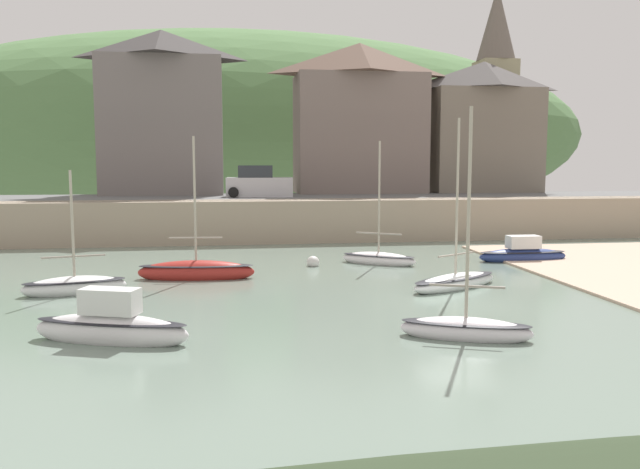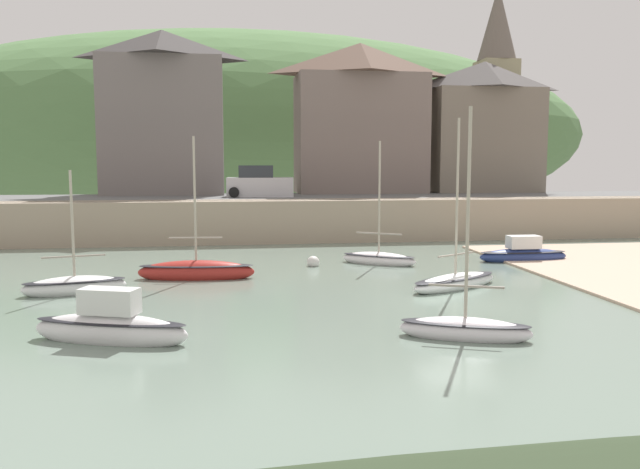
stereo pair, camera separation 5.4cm
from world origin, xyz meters
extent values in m
cube|color=slate|center=(0.00, 0.00, -0.03)|extent=(48.00, 40.00, 0.06)
cube|color=tan|center=(0.00, 17.00, 1.20)|extent=(48.00, 2.40, 2.40)
cube|color=#606060|center=(0.00, 20.70, 2.35)|extent=(48.00, 9.00, 0.10)
ellipsoid|color=#547D48|center=(-5.99, 55.20, 7.66)|extent=(80.00, 44.00, 21.88)
cube|color=slate|center=(-11.54, 25.20, 6.87)|extent=(7.87, 5.40, 8.94)
pyramid|color=#3D3938|center=(-11.54, 25.20, 12.30)|extent=(8.17, 5.70, 1.92)
cube|color=#75655E|center=(1.89, 25.20, 6.48)|extent=(8.87, 4.72, 8.15)
pyramid|color=brown|center=(1.89, 25.20, 11.65)|extent=(9.17, 5.02, 2.19)
cube|color=#72685B|center=(10.98, 25.20, 6.06)|extent=(7.76, 4.20, 7.32)
pyramid|color=#544F4D|center=(10.98, 25.20, 10.70)|extent=(8.06, 4.50, 1.96)
cube|color=gray|center=(13.51, 29.20, 7.39)|extent=(2.80, 2.80, 9.98)
cone|color=#665B51|center=(13.51, 29.20, 15.26)|extent=(3.00, 3.00, 5.75)
ellipsoid|color=white|center=(-0.70, 8.19, 0.19)|extent=(3.39, 2.72, 0.70)
ellipsoid|color=black|center=(-0.70, 8.19, 0.38)|extent=(3.33, 2.67, 0.12)
cylinder|color=#B2A893|center=(-0.70, 8.19, 3.01)|extent=(0.09, 0.09, 4.94)
cylinder|color=gray|center=(-0.70, 8.19, 1.38)|extent=(1.82, 1.27, 0.07)
ellipsoid|color=white|center=(-10.39, -3.24, 0.26)|extent=(4.26, 2.23, 0.95)
ellipsoid|color=black|center=(-10.39, -3.24, 0.52)|extent=(4.17, 2.19, 0.12)
cube|color=silver|center=(-10.39, -3.24, 1.06)|extent=(1.59, 1.08, 0.65)
ellipsoid|color=white|center=(-1.32, -4.21, 0.20)|extent=(3.49, 2.10, 0.72)
ellipsoid|color=black|center=(-1.32, -4.21, 0.40)|extent=(3.42, 2.06, 0.12)
cylinder|color=#B2A893|center=(-1.32, -4.21, 3.26)|extent=(0.09, 0.09, 5.39)
cylinder|color=gray|center=(-1.32, -4.21, 1.38)|extent=(1.80, 0.77, 0.07)
ellipsoid|color=navy|center=(6.12, 8.09, 0.21)|extent=(4.19, 1.13, 0.77)
ellipsoid|color=black|center=(6.12, 8.09, 0.43)|extent=(4.10, 1.10, 0.12)
cube|color=silver|center=(6.12, 8.09, 0.89)|extent=(1.47, 0.77, 0.58)
ellipsoid|color=white|center=(-12.70, 3.27, 0.22)|extent=(3.63, 1.88, 0.80)
ellipsoid|color=black|center=(-12.70, 3.27, 0.44)|extent=(3.55, 1.85, 0.12)
cylinder|color=#B2A893|center=(-12.70, 3.27, 2.45)|extent=(0.09, 0.09, 3.67)
cylinder|color=gray|center=(-12.70, 3.27, 1.31)|extent=(2.04, 0.57, 0.07)
ellipsoid|color=#A52620|center=(-8.64, 5.61, 0.26)|extent=(4.64, 1.49, 0.94)
ellipsoid|color=black|center=(-8.64, 5.61, 0.52)|extent=(4.55, 1.46, 0.12)
cylinder|color=#B2A893|center=(-8.64, 5.61, 3.14)|extent=(0.09, 0.09, 4.82)
cylinder|color=gray|center=(-8.64, 5.61, 1.62)|extent=(2.07, 0.27, 0.07)
ellipsoid|color=white|center=(0.77, 2.35, 0.19)|extent=(4.19, 3.07, 0.68)
ellipsoid|color=black|center=(0.77, 2.35, 0.37)|extent=(4.10, 3.01, 0.12)
cylinder|color=#B2A893|center=(0.77, 2.35, 3.32)|extent=(0.09, 0.09, 5.59)
cylinder|color=gray|center=(0.77, 2.35, 1.23)|extent=(1.68, 1.03, 0.07)
cube|color=#BBB9BD|center=(-5.34, 20.70, 3.00)|extent=(4.23, 2.03, 1.20)
cube|color=#282D33|center=(-5.59, 20.70, 3.95)|extent=(2.22, 1.67, 0.80)
cylinder|color=black|center=(-3.69, 21.50, 2.72)|extent=(0.64, 0.22, 0.64)
cylinder|color=black|center=(-3.69, 19.90, 2.72)|extent=(0.64, 0.22, 0.64)
cylinder|color=black|center=(-6.99, 21.50, 2.72)|extent=(0.64, 0.22, 0.64)
cylinder|color=black|center=(-6.99, 19.90, 2.72)|extent=(0.64, 0.22, 0.64)
sphere|color=silver|center=(-3.69, 8.03, 0.17)|extent=(0.56, 0.56, 0.56)
camera|label=1|loc=(-7.44, -19.99, 4.57)|focal=36.47mm
camera|label=2|loc=(-7.39, -19.99, 4.57)|focal=36.47mm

